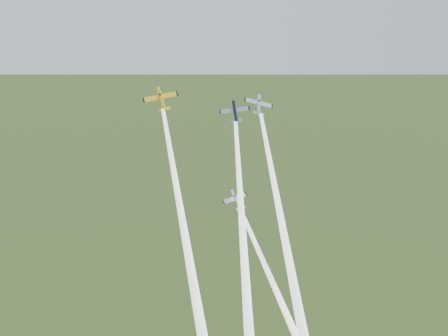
# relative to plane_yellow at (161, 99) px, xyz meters

# --- Properties ---
(plane_yellow) EXTENTS (10.36, 8.02, 8.48)m
(plane_yellow) POSITION_rel_plane_yellow_xyz_m (0.00, 0.00, 0.00)
(plane_yellow) COLOR yellow
(smoke_trail_yellow) EXTENTS (8.66, 47.92, 49.69)m
(smoke_trail_yellow) POSITION_rel_plane_yellow_xyz_m (3.29, -25.13, -26.30)
(smoke_trail_yellow) COLOR white
(plane_navy) EXTENTS (8.06, 6.95, 7.26)m
(plane_navy) POSITION_rel_plane_yellow_xyz_m (18.69, 1.93, -4.14)
(plane_navy) COLOR black
(smoke_trail_navy) EXTENTS (6.50, 46.96, 48.56)m
(smoke_trail_navy) POSITION_rel_plane_yellow_xyz_m (16.54, -22.78, -29.88)
(smoke_trail_navy) COLOR white
(plane_silver_right) EXTENTS (9.06, 6.62, 8.31)m
(plane_silver_right) POSITION_rel_plane_yellow_xyz_m (24.99, 2.40, -2.54)
(plane_silver_right) COLOR silver
(smoke_trail_silver_right) EXTENTS (4.46, 46.90, 48.47)m
(smoke_trail_silver_right) POSITION_rel_plane_yellow_xyz_m (26.05, -22.34, -28.23)
(smoke_trail_silver_right) COLOR white
(plane_silver_low) EXTENTS (8.90, 7.58, 6.41)m
(plane_silver_low) POSITION_rel_plane_yellow_xyz_m (16.59, -12.57, -22.65)
(plane_silver_low) COLOR silver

